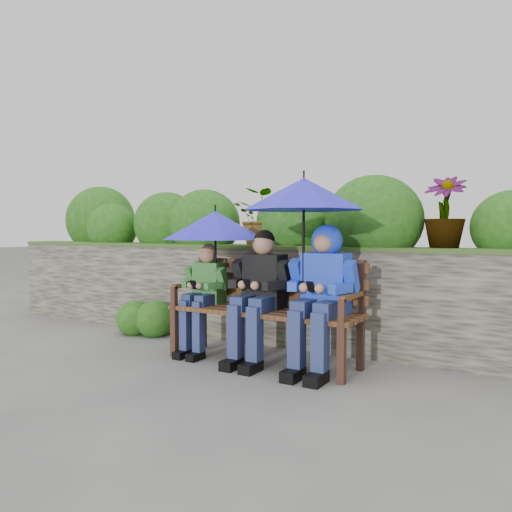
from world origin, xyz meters
The scene contains 8 objects.
ground centered at (0.00, 0.00, 0.00)m, with size 60.00×60.00×0.00m, color #545454.
garden_backdrop centered at (-0.04, 1.59, 0.65)m, with size 8.00×2.86×1.85m.
park_bench centered at (0.15, 0.04, 0.53)m, with size 1.77×0.52×0.94m.
boy_left centered at (-0.51, -0.03, 0.61)m, with size 0.44×0.51×1.06m.
boy_middle centered at (0.12, -0.05, 0.66)m, with size 0.54×0.63×1.19m.
boy_right centered at (0.71, -0.04, 0.73)m, with size 0.57×0.69×1.24m.
umbrella_left centered at (-0.40, 0.01, 1.23)m, with size 0.98×0.98×0.73m.
umbrella_right centered at (0.55, -0.04, 1.49)m, with size 1.04×1.04×0.97m.
Camera 1 is at (2.34, -3.86, 1.19)m, focal length 35.00 mm.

